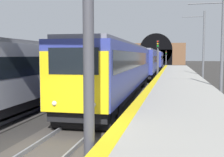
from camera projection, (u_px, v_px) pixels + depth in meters
name	position (u px, v px, depth m)	size (l,w,h in m)	color
platform_right	(190.00, 154.00, 7.66)	(112.00, 4.71, 1.01)	#9E9B93
platform_right_edge_strip	(116.00, 131.00, 8.08)	(112.00, 0.50, 0.01)	yellow
track_main_line	(45.00, 157.00, 8.66)	(160.00, 3.14, 0.21)	#423D38
train_main_approaching	(147.00, 62.00, 40.55)	(62.44, 3.25, 4.07)	navy
train_adjacent_platform	(109.00, 63.00, 36.03)	(60.38, 3.00, 4.90)	gray
railway_signal_mid	(158.00, 56.00, 36.84)	(0.39, 0.38, 5.27)	#4C4C54
railway_signal_far	(166.00, 57.00, 76.10)	(0.39, 0.38, 4.57)	#4C4C54
tunnel_portal	(156.00, 54.00, 95.96)	(2.51, 19.92, 11.16)	brown
catenary_mast_near	(203.00, 47.00, 30.97)	(0.22, 2.51, 8.18)	#595B60
catenary_mast_far	(222.00, 47.00, 18.92)	(0.22, 2.47, 7.40)	#595B60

